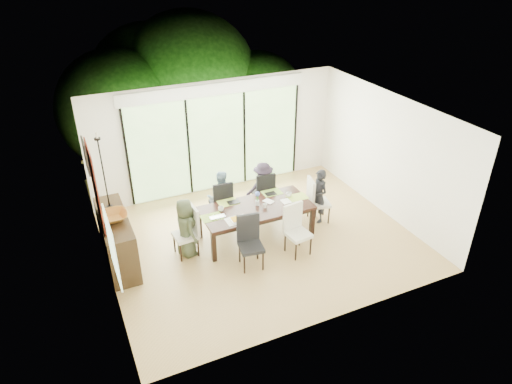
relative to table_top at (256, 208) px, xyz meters
name	(u,v)px	position (x,y,z in m)	size (l,w,h in m)	color
floor	(261,240)	(0.03, -0.17, -0.68)	(6.00, 5.00, 0.01)	olive
ceiling	(262,114)	(0.03, -0.17, 2.03)	(6.00, 5.00, 0.01)	white
wall_back	(216,137)	(0.03, 2.34, 0.68)	(6.00, 0.02, 2.70)	white
wall_front	(333,254)	(0.03, -2.68, 0.68)	(6.00, 0.02, 2.70)	silver
wall_left	(99,217)	(-2.98, -0.17, 0.68)	(0.02, 5.00, 2.70)	silver
wall_right	(387,155)	(3.04, -0.17, 0.68)	(0.02, 5.00, 2.70)	beige
glass_doors	(217,143)	(0.03, 2.30, 0.53)	(4.20, 0.02, 2.30)	#598C3F
blinds_header	(215,89)	(0.03, 2.29, 1.83)	(4.40, 0.06, 0.28)	white
mullion_a	(127,159)	(-2.07, 2.29, 0.53)	(0.05, 0.04, 2.30)	black
mullion_b	(189,148)	(-0.67, 2.29, 0.53)	(0.05, 0.04, 2.30)	black
mullion_c	(244,139)	(0.73, 2.29, 0.53)	(0.05, 0.04, 2.30)	black
mullion_d	(295,130)	(2.13, 2.29, 0.53)	(0.05, 0.04, 2.30)	black
side_window	(112,247)	(-2.94, -1.37, 0.83)	(0.02, 0.90, 1.00)	#8CAD7F
deck	(207,174)	(0.03, 3.23, -0.72)	(6.00, 1.80, 0.10)	#4F3922
rail_top	(196,143)	(0.03, 4.03, -0.12)	(6.00, 0.08, 0.06)	brown
foliage_left	(118,109)	(-1.77, 5.03, 0.77)	(3.20, 3.20, 3.20)	#14380F
foliage_mid	(189,81)	(0.43, 5.63, 1.13)	(4.00, 4.00, 4.00)	#14380F
foliage_right	(257,99)	(2.23, 4.83, 0.59)	(2.80, 2.80, 2.80)	#14380F
foliage_far	(151,85)	(-0.57, 6.33, 0.95)	(3.60, 3.60, 3.60)	#14380F
table_top	(256,208)	(0.00, 0.00, 0.00)	(2.25, 1.03, 0.06)	black
table_apron	(256,212)	(0.00, 0.00, -0.08)	(2.06, 0.84, 0.09)	black
table_leg_fl	(214,247)	(-1.08, -0.43, -0.35)	(0.08, 0.08, 0.65)	black
table_leg_fr	(312,221)	(1.08, -0.43, -0.35)	(0.08, 0.08, 0.65)	black
table_leg_bl	(199,224)	(-1.08, 0.43, -0.35)	(0.08, 0.08, 0.65)	black
table_leg_br	(292,202)	(1.08, 0.43, -0.35)	(0.08, 0.08, 0.65)	black
chair_left_end	(185,232)	(-1.50, 0.00, -0.16)	(0.43, 0.43, 1.03)	silver
chair_right_end	(319,199)	(1.50, 0.00, -0.16)	(0.43, 0.43, 1.03)	beige
chair_far_left	(221,200)	(-0.45, 0.85, -0.16)	(0.43, 0.43, 1.03)	black
chair_far_right	(263,191)	(0.55, 0.85, -0.16)	(0.43, 0.43, 1.03)	black
chair_near_left	(251,243)	(-0.50, -0.87, -0.16)	(0.43, 0.43, 1.03)	black
chair_near_right	(299,231)	(0.50, -0.87, -0.16)	(0.43, 0.43, 1.03)	white
person_left_end	(186,228)	(-1.48, 0.00, -0.07)	(0.56, 0.35, 1.21)	#3E472F
person_right_end	(319,196)	(1.48, 0.00, -0.07)	(0.56, 0.35, 1.21)	black
person_far_left	(221,197)	(-0.45, 0.83, -0.07)	(0.56, 0.35, 1.21)	#7C9DB3
person_far_right	(263,188)	(0.55, 0.83, -0.07)	(0.56, 0.35, 1.21)	black
placemat_left	(212,217)	(-0.95, 0.00, 0.03)	(0.41, 0.30, 0.01)	olive
placemat_right	(297,197)	(0.95, 0.00, 0.03)	(0.41, 0.30, 0.01)	#9AB03F
placemat_far_l	(228,202)	(-0.45, 0.40, 0.03)	(0.41, 0.30, 0.01)	#99AF3E
placemat_far_r	(272,192)	(0.55, 0.40, 0.03)	(0.41, 0.30, 0.01)	#85AE3E
placemat_paper	(237,220)	(-0.55, -0.30, 0.03)	(0.41, 0.30, 0.01)	white
tablet_far_l	(234,202)	(-0.35, 0.35, 0.04)	(0.24, 0.17, 0.01)	black
tablet_far_r	(271,194)	(0.50, 0.35, 0.04)	(0.22, 0.16, 0.01)	black
papers	(288,201)	(0.70, -0.05, 0.03)	(0.28, 0.21, 0.00)	white
platter_base	(237,220)	(-0.55, -0.30, 0.04)	(0.24, 0.24, 0.02)	white
platter_snacks	(237,219)	(-0.55, -0.30, 0.06)	(0.19, 0.19, 0.01)	orange
vase	(257,203)	(0.05, 0.05, 0.08)	(0.07, 0.07, 0.11)	silver
hyacinth_stems	(257,198)	(0.05, 0.05, 0.20)	(0.04, 0.04, 0.15)	#337226
hyacinth_blooms	(257,194)	(0.05, 0.05, 0.29)	(0.10, 0.10, 0.10)	#5169CC
laptop	(218,218)	(-0.85, -0.10, 0.04)	(0.31, 0.20, 0.02)	silver
cup_a	(221,209)	(-0.70, 0.15, 0.07)	(0.12, 0.12, 0.09)	white
cup_b	(265,206)	(0.15, -0.10, 0.07)	(0.09, 0.09, 0.09)	white
cup_c	(289,195)	(0.80, 0.10, 0.07)	(0.12, 0.12, 0.09)	white
book	(266,203)	(0.25, 0.05, 0.04)	(0.15, 0.21, 0.02)	white
sideboard	(117,239)	(-2.73, 0.33, -0.18)	(0.50, 1.76, 0.99)	black
bowl	(113,217)	(-2.73, 0.23, 0.38)	(0.52, 0.52, 0.13)	#946020
candlestick_base	(110,207)	(-2.73, 0.68, 0.34)	(0.11, 0.11, 0.04)	black
candlestick_shaft	(104,174)	(-2.73, 0.68, 1.03)	(0.03, 0.03, 1.38)	black
candlestick_pan	(97,139)	(-2.73, 0.68, 1.72)	(0.11, 0.11, 0.03)	black
candle	(97,135)	(-2.73, 0.68, 1.78)	(0.04, 0.04, 0.11)	silver
tapestry	(95,187)	(-2.94, 0.23, 1.03)	(0.02, 1.00, 1.50)	maroon
art_frame	(86,156)	(-2.94, 1.53, 1.08)	(0.03, 0.55, 0.65)	black
art_canvas	(87,156)	(-2.92, 1.53, 1.08)	(0.01, 0.45, 0.55)	#1B4E58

